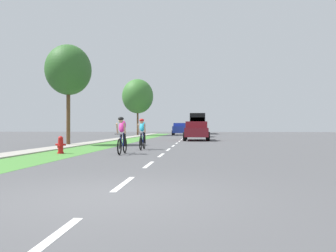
# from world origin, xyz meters

# --- Properties ---
(ground_plane) EXTENTS (120.00, 120.00, 0.00)m
(ground_plane) POSITION_xyz_m (0.00, 20.00, 0.00)
(ground_plane) COLOR #4C4C4F
(grass_verge) EXTENTS (2.28, 70.00, 0.01)m
(grass_verge) POSITION_xyz_m (-4.43, 20.00, 0.00)
(grass_verge) COLOR #478438
(grass_verge) RESTS_ON ground_plane
(sidewalk_concrete) EXTENTS (1.28, 70.00, 0.10)m
(sidewalk_concrete) POSITION_xyz_m (-6.21, 20.00, 0.00)
(sidewalk_concrete) COLOR #9E998E
(sidewalk_concrete) RESTS_ON ground_plane
(lane_markings_center) EXTENTS (0.12, 54.30, 0.01)m
(lane_markings_center) POSITION_xyz_m (0.00, 24.00, 0.00)
(lane_markings_center) COLOR white
(lane_markings_center) RESTS_ON ground_plane
(fire_hydrant_red) EXTENTS (0.44, 0.38, 0.76)m
(fire_hydrant_red) POSITION_xyz_m (-4.43, 8.71, 0.37)
(fire_hydrant_red) COLOR red
(fire_hydrant_red) RESTS_ON ground_plane
(cyclist_lead) EXTENTS (0.42, 1.72, 1.58)m
(cyclist_lead) POSITION_xyz_m (-1.72, 8.71, 0.81)
(cyclist_lead) COLOR black
(cyclist_lead) RESTS_ON ground_plane
(cyclist_trailing) EXTENTS (0.42, 1.72, 1.58)m
(cyclist_trailing) POSITION_xyz_m (-1.33, 11.66, 0.81)
(cyclist_trailing) COLOR black
(cyclist_trailing) RESTS_ON ground_plane
(pickup_maroon) EXTENTS (2.22, 5.10, 1.64)m
(pickup_maroon) POSITION_xyz_m (1.39, 24.22, 0.83)
(pickup_maroon) COLOR maroon
(pickup_maroon) RESTS_ON ground_plane
(sedan_silver) EXTENTS (1.98, 4.30, 1.52)m
(sedan_silver) POSITION_xyz_m (1.79, 35.35, 0.77)
(sedan_silver) COLOR #A5A8AD
(sedan_silver) RESTS_ON ground_plane
(suv_blue) EXTENTS (2.15, 4.70, 1.79)m
(suv_blue) POSITION_xyz_m (-1.21, 45.53, 0.95)
(suv_blue) COLOR #23389E
(suv_blue) RESTS_ON ground_plane
(bus_black) EXTENTS (2.78, 11.60, 3.48)m
(bus_black) POSITION_xyz_m (1.48, 55.32, 1.98)
(bus_black) COLOR black
(bus_black) RESTS_ON ground_plane
(street_tree_near) EXTENTS (2.92, 2.92, 6.44)m
(street_tree_near) POSITION_xyz_m (-6.77, 15.54, 4.81)
(street_tree_near) COLOR brown
(street_tree_near) RESTS_ON ground_plane
(street_tree_far) EXTENTS (4.32, 4.32, 7.85)m
(street_tree_far) POSITION_xyz_m (-6.79, 40.85, 5.46)
(street_tree_far) COLOR brown
(street_tree_far) RESTS_ON ground_plane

